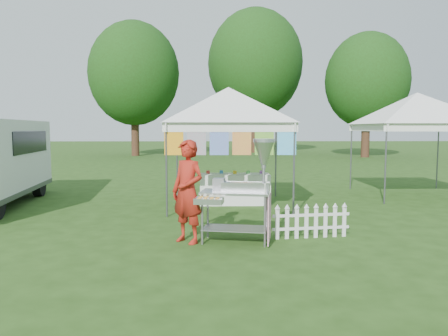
{
  "coord_description": "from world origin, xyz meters",
  "views": [
    {
      "loc": [
        -0.38,
        -7.57,
        1.97
      ],
      "look_at": [
        -0.15,
        1.98,
        1.1
      ],
      "focal_mm": 35.0,
      "sensor_mm": 36.0,
      "label": 1
    }
  ],
  "objects": [
    {
      "name": "tree_right",
      "position": [
        10.0,
        22.0,
        5.18
      ],
      "size": [
        5.6,
        5.6,
        8.42
      ],
      "color": "#3A2315",
      "rests_on": "ground"
    },
    {
      "name": "tree_mid",
      "position": [
        3.0,
        28.0,
        7.14
      ],
      "size": [
        7.6,
        7.6,
        11.52
      ],
      "color": "#3A2315",
      "rests_on": "ground"
    },
    {
      "name": "ground",
      "position": [
        0.0,
        0.0,
        0.0
      ],
      "size": [
        120.0,
        120.0,
        0.0
      ],
      "primitive_type": "plane",
      "color": "#234112",
      "rests_on": "ground"
    },
    {
      "name": "picket_fence",
      "position": [
        1.38,
        0.1,
        0.29
      ],
      "size": [
        1.43,
        0.22,
        0.56
      ],
      "rotation": [
        0.0,
        0.0,
        0.14
      ],
      "color": "silver",
      "rests_on": "ground"
    },
    {
      "name": "canopy_right",
      "position": [
        5.5,
        5.0,
        2.99
      ],
      "size": [
        4.24,
        4.24,
        3.45
      ],
      "color": "#59595E",
      "rests_on": "ground"
    },
    {
      "name": "tree_left",
      "position": [
        -6.0,
        24.0,
        5.83
      ],
      "size": [
        6.4,
        6.4,
        9.53
      ],
      "color": "#3A2315",
      "rests_on": "ground"
    },
    {
      "name": "vendor",
      "position": [
        -0.82,
        -0.15,
        0.89
      ],
      "size": [
        0.77,
        0.74,
        1.78
      ],
      "primitive_type": "imported",
      "rotation": [
        0.0,
        0.0,
        -0.7
      ],
      "color": "maroon",
      "rests_on": "ground"
    },
    {
      "name": "canopy_main",
      "position": [
        0.0,
        3.49,
        2.99
      ],
      "size": [
        4.24,
        4.24,
        3.45
      ],
      "color": "#59595E",
      "rests_on": "ground"
    },
    {
      "name": "display_table",
      "position": [
        0.18,
        3.71,
        0.39
      ],
      "size": [
        1.8,
        0.7,
        0.79
      ],
      "primitive_type": "cube",
      "color": "white",
      "rests_on": "ground"
    },
    {
      "name": "donut_cart",
      "position": [
        0.18,
        -0.18,
        1.05
      ],
      "size": [
        1.4,
        0.87,
        1.79
      ],
      "rotation": [
        0.0,
        0.0,
        -0.18
      ],
      "color": "gray",
      "rests_on": "ground"
    }
  ]
}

